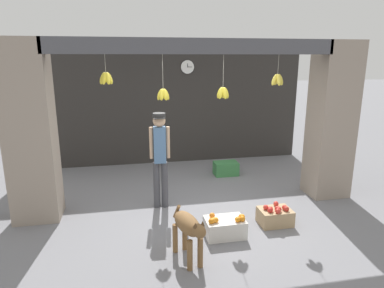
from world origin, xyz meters
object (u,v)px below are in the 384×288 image
object	(u,v)px
produce_box_green	(226,168)
water_bottle	(185,223)
dog	(188,228)
fruit_crate_oranges	(225,227)
wall_clock	(187,67)
fruit_crate_apples	(275,216)
shopkeeper	(160,153)

from	to	relation	value
produce_box_green	water_bottle	distance (m)	2.69
dog	produce_box_green	world-z (taller)	dog
dog	produce_box_green	xyz separation A→B (m)	(1.42, 3.09, -0.32)
fruit_crate_oranges	wall_clock	xyz separation A→B (m)	(0.14, 3.76, 2.17)
water_bottle	fruit_crate_apples	bearing A→B (deg)	-1.69
fruit_crate_apples	produce_box_green	world-z (taller)	fruit_crate_apples
dog	water_bottle	size ratio (longest dim) A/B	3.06
fruit_crate_apples	water_bottle	bearing A→B (deg)	178.31
shopkeeper	water_bottle	distance (m)	1.30
dog	produce_box_green	distance (m)	3.42
shopkeeper	produce_box_green	distance (m)	2.27
dog	shopkeeper	distance (m)	1.79
dog	shopkeeper	size ratio (longest dim) A/B	0.52
produce_box_green	wall_clock	size ratio (longest dim) A/B	1.57
produce_box_green	fruit_crate_apples	bearing A→B (deg)	-87.89
dog	fruit_crate_apples	xyz separation A→B (m)	(1.51, 0.71, -0.33)
water_bottle	wall_clock	world-z (taller)	wall_clock
fruit_crate_apples	water_bottle	size ratio (longest dim) A/B	1.79
wall_clock	shopkeeper	bearing A→B (deg)	-110.35
produce_box_green	water_bottle	xyz separation A→B (m)	(-1.33, -2.34, -0.02)
fruit_crate_apples	wall_clock	bearing A→B (deg)	101.61
shopkeeper	produce_box_green	size ratio (longest dim) A/B	3.19
produce_box_green	wall_clock	world-z (taller)	wall_clock
fruit_crate_oranges	water_bottle	distance (m)	0.60
fruit_crate_oranges	shopkeeper	bearing A→B (deg)	124.02
dog	fruit_crate_oranges	distance (m)	0.88
fruit_crate_apples	water_bottle	distance (m)	1.42
shopkeeper	fruit_crate_oranges	distance (m)	1.66
water_bottle	wall_clock	distance (m)	4.19
fruit_crate_apples	water_bottle	xyz separation A→B (m)	(-1.42, 0.04, -0.01)
shopkeeper	wall_clock	bearing A→B (deg)	-106.62
water_bottle	wall_clock	bearing A→B (deg)	78.93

